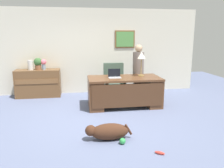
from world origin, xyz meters
name	(u,v)px	position (x,y,z in m)	size (l,w,h in m)	color
ground_plane	(100,120)	(0.00, 0.00, 0.00)	(12.00, 12.00, 0.00)	slate
back_wall	(92,51)	(0.01, 2.60, 1.35)	(7.00, 0.16, 2.70)	beige
desk	(124,91)	(0.74, 0.87, 0.43)	(1.89, 0.93, 0.79)	brown
credenza	(38,83)	(-1.67, 2.25, 0.42)	(1.32, 0.50, 0.84)	brown
armchair	(114,83)	(0.61, 1.73, 0.47)	(0.60, 0.59, 1.05)	#475B4C
person_standing	(138,72)	(1.27, 1.49, 0.83)	(0.32, 0.32, 1.61)	#262323
dog_lying	(108,131)	(0.04, -0.99, 0.15)	(0.87, 0.31, 0.30)	#472819
laptop	(114,75)	(0.48, 0.90, 0.84)	(0.32, 0.22, 0.23)	#B2B5BA
desk_lamp	(141,57)	(1.23, 1.04, 1.30)	(0.22, 0.22, 0.65)	#9E8447
vase_with_flowers	(44,63)	(-1.48, 2.25, 1.03)	(0.17, 0.17, 0.32)	#8698AD
vase_empty	(31,65)	(-1.86, 2.25, 0.99)	(0.16, 0.16, 0.29)	silver
potted_plant	(38,63)	(-1.64, 2.25, 1.04)	(0.24, 0.24, 0.36)	brown
dog_toy_ball	(123,141)	(0.27, -1.21, 0.05)	(0.11, 0.11, 0.11)	green
dog_toy_bone	(160,153)	(0.79, -1.64, 0.03)	(0.16, 0.05, 0.05)	#E53F33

